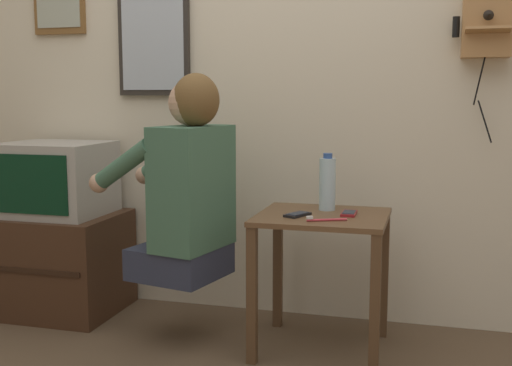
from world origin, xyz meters
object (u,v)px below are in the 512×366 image
object	(u,v)px
television	(55,178)
water_bottle	(327,183)
cell_phone_held	(297,215)
toothbrush	(324,219)
cell_phone_spare	(349,213)
wall_mirror	(154,40)
person	(187,185)
wall_phone_antique	(487,22)

from	to	relation	value
television	water_bottle	world-z (taller)	television
cell_phone_held	toothbrush	distance (m)	0.15
cell_phone_held	cell_phone_spare	xyz separation A→B (m)	(0.21, 0.09, 0.00)
wall_mirror	water_bottle	world-z (taller)	wall_mirror
person	toothbrush	world-z (taller)	person
person	toothbrush	xyz separation A→B (m)	(0.62, -0.07, -0.11)
television	wall_phone_antique	xyz separation A→B (m)	(2.04, 0.22, 0.74)
wall_phone_antique	wall_mirror	distance (m)	1.60
wall_mirror	toothbrush	world-z (taller)	wall_mirror
television	wall_mirror	world-z (taller)	wall_mirror
cell_phone_held	toothbrush	xyz separation A→B (m)	(0.13, -0.08, 0.00)
person	wall_phone_antique	bearing A→B (deg)	-57.84
water_bottle	cell_phone_spare	bearing A→B (deg)	-38.92
television	water_bottle	xyz separation A→B (m)	(1.39, -0.04, 0.03)
person	water_bottle	bearing A→B (deg)	-60.12
water_bottle	cell_phone_held	bearing A→B (deg)	-118.92
water_bottle	toothbrush	size ratio (longest dim) A/B	1.60
wall_phone_antique	toothbrush	size ratio (longest dim) A/B	4.55
wall_mirror	cell_phone_spare	distance (m)	1.37
cell_phone_spare	toothbrush	bearing A→B (deg)	-116.19
television	wall_mirror	xyz separation A→B (m)	(0.44, 0.26, 0.70)
wall_mirror	cell_phone_spare	bearing A→B (deg)	-19.94
person	water_bottle	world-z (taller)	person
toothbrush	cell_phone_held	bearing A→B (deg)	34.01
wall_phone_antique	water_bottle	xyz separation A→B (m)	(-0.65, -0.26, -0.70)
television	toothbrush	world-z (taller)	television
wall_mirror	water_bottle	size ratio (longest dim) A/B	2.23
television	person	bearing A→B (deg)	-15.58
toothbrush	wall_phone_antique	bearing A→B (deg)	-73.79
wall_phone_antique	wall_mirror	size ratio (longest dim) A/B	1.28
cell_phone_held	water_bottle	world-z (taller)	water_bottle
wall_phone_antique	toothbrush	distance (m)	1.15
wall_phone_antique	water_bottle	bearing A→B (deg)	-158.50
water_bottle	television	bearing A→B (deg)	178.33
television	cell_phone_held	world-z (taller)	television
wall_phone_antique	water_bottle	world-z (taller)	wall_phone_antique
television	wall_phone_antique	world-z (taller)	wall_phone_antique
cell_phone_held	person	bearing A→B (deg)	-154.42
wall_phone_antique	wall_mirror	world-z (taller)	wall_mirror
cell_phone_spare	water_bottle	distance (m)	0.18
wall_mirror	water_bottle	xyz separation A→B (m)	(0.95, -0.30, -0.67)
wall_phone_antique	toothbrush	world-z (taller)	wall_phone_antique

